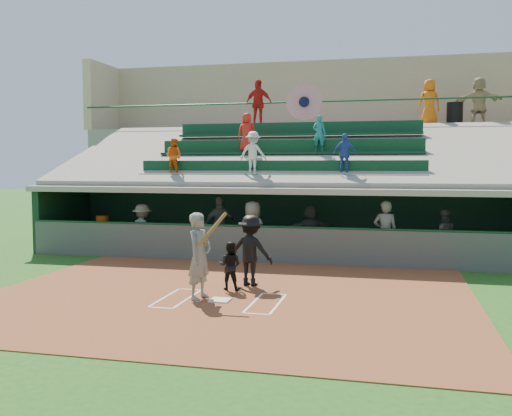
% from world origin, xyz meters
% --- Properties ---
extents(ground, '(100.00, 100.00, 0.00)m').
position_xyz_m(ground, '(0.00, 0.00, 0.00)').
color(ground, '#1E4F16').
rests_on(ground, ground).
extents(dirt_slab, '(11.00, 9.00, 0.02)m').
position_xyz_m(dirt_slab, '(0.00, 0.50, 0.01)').
color(dirt_slab, brown).
rests_on(dirt_slab, ground).
extents(home_plate, '(0.43, 0.43, 0.03)m').
position_xyz_m(home_plate, '(0.00, 0.00, 0.04)').
color(home_plate, white).
rests_on(home_plate, dirt_slab).
extents(batters_box_chalk, '(2.65, 1.85, 0.01)m').
position_xyz_m(batters_box_chalk, '(0.00, 0.00, 0.02)').
color(batters_box_chalk, white).
rests_on(batters_box_chalk, dirt_slab).
extents(dugout_floor, '(16.00, 3.50, 0.04)m').
position_xyz_m(dugout_floor, '(0.00, 6.75, 0.02)').
color(dugout_floor, gray).
rests_on(dugout_floor, ground).
extents(concourse_slab, '(20.00, 3.00, 4.60)m').
position_xyz_m(concourse_slab, '(0.00, 13.50, 2.30)').
color(concourse_slab, gray).
rests_on(concourse_slab, ground).
extents(grandstand, '(20.40, 10.40, 7.80)m').
position_xyz_m(grandstand, '(-0.01, 10.51, 2.26)').
color(grandstand, '#4F544F').
rests_on(grandstand, ground).
extents(batter_at_plate, '(0.93, 0.82, 1.95)m').
position_xyz_m(batter_at_plate, '(-0.49, 0.08, 0.99)').
color(batter_at_plate, '#61645E').
rests_on(batter_at_plate, dirt_slab).
extents(catcher, '(0.58, 0.46, 1.15)m').
position_xyz_m(catcher, '(-0.10, 1.12, 0.59)').
color(catcher, black).
rests_on(catcher, dirt_slab).
extents(home_umpire, '(1.22, 0.83, 1.74)m').
position_xyz_m(home_umpire, '(0.26, 1.72, 0.89)').
color(home_umpire, black).
rests_on(home_umpire, dirt_slab).
extents(dugout_bench, '(13.74, 3.66, 0.42)m').
position_xyz_m(dugout_bench, '(-0.23, 8.07, 0.25)').
color(dugout_bench, olive).
rests_on(dugout_bench, dugout_floor).
extents(white_table, '(0.85, 0.63, 0.74)m').
position_xyz_m(white_table, '(-6.26, 6.37, 0.41)').
color(white_table, silver).
rests_on(white_table, dugout_floor).
extents(water_cooler, '(0.43, 0.43, 0.43)m').
position_xyz_m(water_cooler, '(-6.27, 6.35, 1.00)').
color(water_cooler, '#E8560D').
rests_on(water_cooler, white_table).
extents(dugout_player_a, '(1.18, 0.83, 1.66)m').
position_xyz_m(dugout_player_a, '(-4.32, 5.42, 0.87)').
color(dugout_player_a, '#595B56').
rests_on(dugout_player_a, dugout_floor).
extents(dugout_player_b, '(1.20, 0.96, 1.90)m').
position_xyz_m(dugout_player_b, '(-1.90, 6.23, 0.99)').
color(dugout_player_b, '#525550').
rests_on(dugout_player_b, dugout_floor).
extents(dugout_player_c, '(1.06, 0.91, 1.84)m').
position_xyz_m(dugout_player_c, '(-0.55, 5.21, 0.96)').
color(dugout_player_c, '#585A55').
rests_on(dugout_player_c, dugout_floor).
extents(dugout_player_d, '(1.56, 1.11, 1.62)m').
position_xyz_m(dugout_player_d, '(0.99, 7.09, 0.85)').
color(dugout_player_d, '#575A55').
rests_on(dugout_player_d, dugout_floor).
extents(dugout_player_e, '(0.71, 0.48, 1.91)m').
position_xyz_m(dugout_player_e, '(3.45, 5.30, 0.99)').
color(dugout_player_e, '#555853').
rests_on(dugout_player_e, dugout_floor).
extents(dugout_player_f, '(0.86, 0.72, 1.60)m').
position_xyz_m(dugout_player_f, '(5.18, 6.45, 0.84)').
color(dugout_player_f, '#585C57').
rests_on(dugout_player_f, dugout_floor).
extents(trash_bin, '(0.65, 0.65, 0.97)m').
position_xyz_m(trash_bin, '(6.10, 13.36, 5.09)').
color(trash_bin, black).
rests_on(trash_bin, concourse_slab).
extents(concourse_staff_a, '(1.23, 0.66, 2.00)m').
position_xyz_m(concourse_staff_a, '(-1.95, 12.02, 5.60)').
color(concourse_staff_a, red).
rests_on(concourse_staff_a, concourse_slab).
extents(concourse_staff_b, '(1.05, 0.83, 1.89)m').
position_xyz_m(concourse_staff_b, '(5.04, 12.81, 5.54)').
color(concourse_staff_b, '#D95E0C').
rests_on(concourse_staff_b, concourse_slab).
extents(concourse_staff_c, '(1.83, 0.73, 1.92)m').
position_xyz_m(concourse_staff_c, '(6.97, 12.88, 5.56)').
color(concourse_staff_c, tan).
rests_on(concourse_staff_c, concourse_slab).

